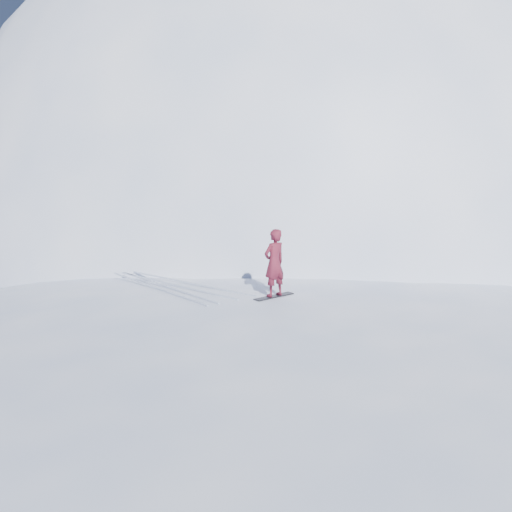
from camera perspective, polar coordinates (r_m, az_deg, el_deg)
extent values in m
plane|color=white|center=(11.93, 3.90, -19.95)|extent=(400.00, 400.00, 0.00)
ellipsoid|color=white|center=(14.65, -0.14, -14.11)|extent=(36.00, 28.00, 4.80)
ellipsoid|color=white|center=(44.83, 6.46, 1.83)|extent=(60.00, 56.00, 56.00)
ellipsoid|color=white|center=(33.16, -3.03, -0.78)|extent=(28.00, 24.00, 18.00)
ellipsoid|color=white|center=(16.01, -15.52, -12.36)|extent=(7.00, 6.30, 1.00)
ellipsoid|color=white|center=(19.01, 13.70, -8.78)|extent=(4.00, 3.60, 0.60)
cube|color=black|center=(13.76, 2.28, -5.05)|extent=(1.44, 0.43, 0.02)
imported|color=maroon|center=(13.54, 2.31, -0.86)|extent=(0.79, 0.57, 2.02)
cube|color=silver|center=(15.31, -12.60, -3.75)|extent=(0.92, 5.95, 0.04)
cube|color=silver|center=(15.43, -11.41, -3.61)|extent=(0.97, 5.94, 0.04)
cube|color=silver|center=(15.54, -10.34, -3.48)|extent=(1.71, 5.79, 0.04)
cube|color=silver|center=(15.75, -8.52, -3.26)|extent=(1.93, 5.72, 0.04)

